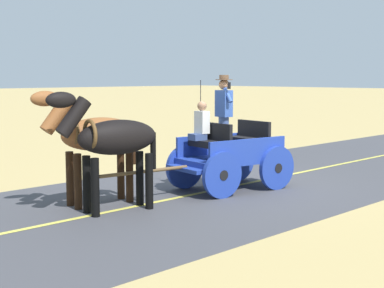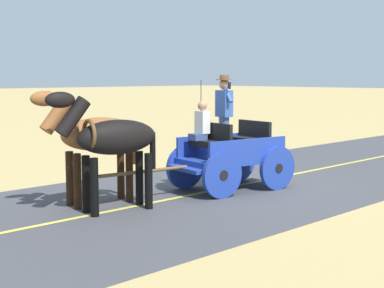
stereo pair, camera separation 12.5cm
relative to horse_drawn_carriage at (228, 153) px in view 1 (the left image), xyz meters
The scene contains 6 objects.
ground_plane 0.95m from the horse_drawn_carriage, 74.78° to the right, with size 200.00×200.00×0.00m, color tan.
road_surface 0.95m from the horse_drawn_carriage, 74.78° to the right, with size 6.15×160.00×0.01m, color #424247.
road_centre_stripe 0.94m from the horse_drawn_carriage, 74.78° to the right, with size 0.12×160.00×0.00m, color #DBCC4C.
horse_drawn_carriage is the anchor object (origin of this frame).
horse_near_side 3.09m from the horse_drawn_carriage, 88.05° to the left, with size 0.84×2.15×2.21m.
horse_off_side 3.09m from the horse_drawn_carriage, 74.54° to the left, with size 0.82×2.15×2.21m.
Camera 1 is at (-8.34, 9.78, 2.48)m, focal length 53.68 mm.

